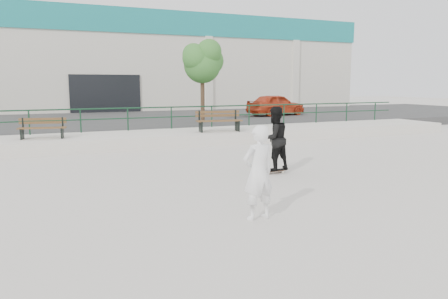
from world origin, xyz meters
name	(u,v)px	position (x,y,z in m)	size (l,w,h in m)	color
ground	(265,197)	(0.00, 0.00, 0.00)	(120.00, 120.00, 0.00)	#BDB7AD
ledge	(158,138)	(0.00, 9.50, 0.25)	(30.00, 3.00, 0.50)	silver
parking_strip	(122,122)	(0.00, 18.00, 0.25)	(60.00, 14.00, 0.50)	#343434
railing	(150,113)	(0.00, 10.80, 1.24)	(28.00, 0.06, 1.03)	#163C25
commercial_building	(91,60)	(0.00, 31.99, 4.58)	(44.20, 16.33, 8.00)	beige
bench_left	(42,128)	(-4.53, 9.33, 0.89)	(1.78, 0.80, 0.79)	#55351D
bench_right	(219,121)	(2.58, 8.92, 0.95)	(2.04, 0.84, 0.91)	#55351D
tree	(203,61)	(3.59, 13.53, 3.77)	(2.46, 2.18, 4.37)	#4C3D26
red_car	(276,105)	(9.68, 16.26, 1.20)	(1.64, 4.08, 1.39)	red
skateboard	(274,171)	(1.52, 2.24, 0.07)	(0.80, 0.29, 0.09)	black
standing_skater	(274,139)	(1.52, 2.24, 1.02)	(0.90, 0.70, 1.84)	black
seated_skater	(258,173)	(-0.92, -1.40, 0.91)	(0.66, 0.44, 1.82)	white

